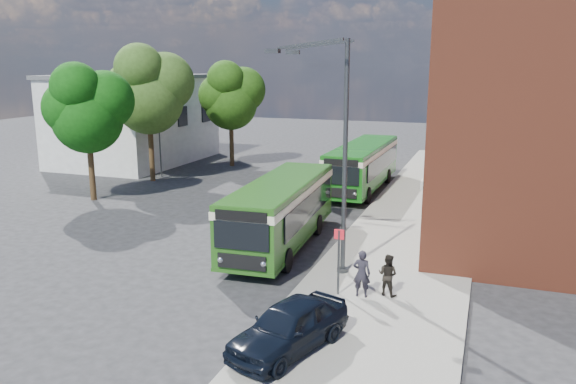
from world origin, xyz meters
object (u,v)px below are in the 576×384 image
at_px(parked_car, 289,326).
at_px(bus_rear, 363,162).
at_px(bus_front, 281,207).
at_px(street_lamp, 336,154).

bearing_deg(parked_car, bus_rear, 116.21).
relative_size(bus_front, parked_car, 2.47).
height_order(bus_front, parked_car, bus_front).
bearing_deg(parked_car, street_lamp, 113.17).
distance_m(street_lamp, bus_front, 5.08).
height_order(street_lamp, bus_rear, street_lamp).
distance_m(bus_front, bus_rear, 12.99).
bearing_deg(bus_rear, bus_front, -93.86).
distance_m(bus_front, parked_car, 9.88).
xyz_separation_m(bus_rear, parked_car, (2.79, -22.09, -0.97)).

